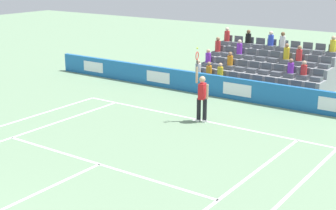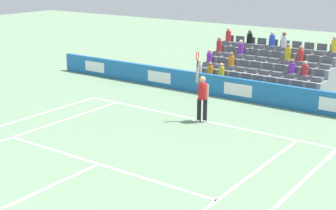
# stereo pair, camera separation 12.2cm
# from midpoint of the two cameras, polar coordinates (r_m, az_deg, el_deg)

# --- Properties ---
(line_baseline) EXTENTS (10.97, 0.10, 0.01)m
(line_baseline) POSITION_cam_midpoint_polar(r_m,az_deg,el_deg) (19.36, 3.43, -1.63)
(line_baseline) COLOR white
(line_baseline) RESTS_ON ground
(line_service) EXTENTS (8.23, 0.10, 0.01)m
(line_service) POSITION_cam_midpoint_polar(r_m,az_deg,el_deg) (15.27, -7.73, -6.72)
(line_service) COLOR white
(line_service) RESTS_ON ground
(line_centre_service) EXTENTS (0.10, 6.40, 0.01)m
(line_centre_service) POSITION_cam_midpoint_polar(r_m,az_deg,el_deg) (13.35, -17.30, -10.81)
(line_centre_service) COLOR white
(line_centre_service) RESTS_ON ground
(line_singles_sideline_left) EXTENTS (0.10, 11.89, 0.01)m
(line_singles_sideline_left) POSITION_cam_midpoint_polar(r_m,az_deg,el_deg) (17.93, -18.41, -3.92)
(line_singles_sideline_left) COLOR white
(line_singles_sideline_left) RESTS_ON ground
(line_singles_sideline_right) EXTENTS (0.10, 11.89, 0.01)m
(line_singles_sideline_right) POSITION_cam_midpoint_polar(r_m,az_deg,el_deg) (12.67, 4.82, -11.61)
(line_singles_sideline_right) COLOR white
(line_singles_sideline_right) RESTS_ON ground
(line_centre_mark) EXTENTS (0.10, 0.20, 0.01)m
(line_centre_mark) POSITION_cam_midpoint_polar(r_m,az_deg,el_deg) (19.28, 3.27, -1.71)
(line_centre_mark) COLOR white
(line_centre_mark) RESTS_ON ground
(sponsor_barrier) EXTENTS (21.58, 0.22, 0.96)m
(sponsor_barrier) POSITION_cam_midpoint_polar(r_m,az_deg,el_deg) (22.17, 8.30, 1.80)
(sponsor_barrier) COLOR #1E66AD
(sponsor_barrier) RESTS_ON ground
(tennis_player) EXTENTS (0.54, 0.41, 2.85)m
(tennis_player) POSITION_cam_midpoint_polar(r_m,az_deg,el_deg) (18.82, 4.12, 0.97)
(tennis_player) COLOR black
(tennis_player) RESTS_ON ground
(stadium_stand) EXTENTS (6.20, 3.80, 2.61)m
(stadium_stand) POSITION_cam_midpoint_polar(r_m,az_deg,el_deg) (24.71, 11.45, 3.63)
(stadium_stand) COLOR gray
(stadium_stand) RESTS_ON ground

